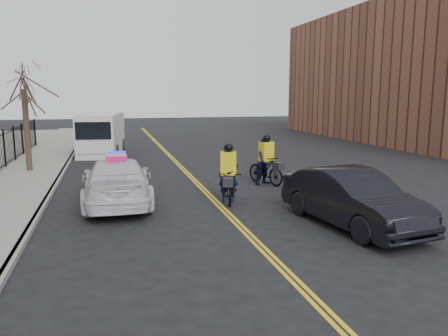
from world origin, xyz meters
The scene contains 12 objects.
ground centered at (0.00, 0.00, 0.00)m, with size 120.00×120.00×0.00m, color black.
center_line_left centered at (-0.08, 8.00, 0.01)m, with size 0.10×60.00×0.01m, color gold.
center_line_right centered at (0.08, 8.00, 0.01)m, with size 0.10×60.00×0.01m, color gold.
sidewalk centered at (-7.50, 8.00, 0.07)m, with size 3.00×60.00×0.15m, color gray.
curb centered at (-6.00, 8.00, 0.07)m, with size 0.20×60.00×0.15m, color gray.
building_across centered at (22.00, 18.00, 5.50)m, with size 12.00×30.00×11.00m, color brown.
street_tree centered at (-7.60, 10.00, 3.53)m, with size 3.20×3.20×4.80m.
police_cruiser centered at (-3.47, 2.57, 0.83)m, with size 2.37×5.70×1.81m.
dark_sedan centered at (3.21, -1.97, 0.85)m, with size 1.80×5.17×1.70m, color black.
cargo_van centered at (-4.19, 16.48, 1.29)m, with size 3.11×6.53×2.63m.
cyclist_near centered at (0.45, 1.81, 0.75)m, with size 1.36×2.34×2.17m.
cyclist_far centered at (2.88, 4.45, 0.86)m, with size 1.36×2.23×2.18m.
Camera 1 is at (-3.66, -13.22, 3.91)m, focal length 35.00 mm.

